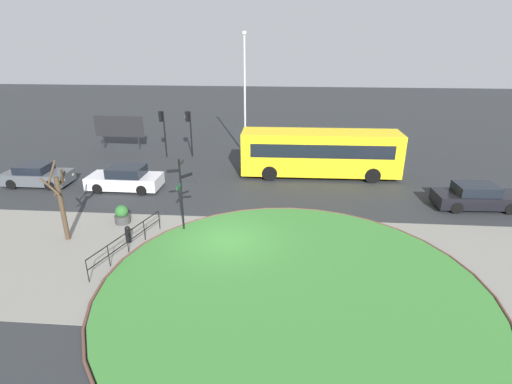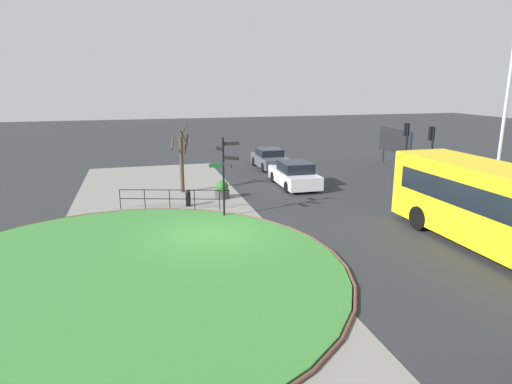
# 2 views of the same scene
# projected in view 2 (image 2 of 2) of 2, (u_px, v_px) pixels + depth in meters

# --- Properties ---
(ground) EXTENTS (120.00, 120.00, 0.00)m
(ground) POSITION_uv_depth(u_px,v_px,m) (211.00, 235.00, 17.59)
(ground) COLOR #282B2D
(sidewalk_paving) EXTENTS (32.00, 8.60, 0.02)m
(sidewalk_paving) POSITION_uv_depth(u_px,v_px,m) (168.00, 239.00, 17.16)
(sidewalk_paving) COLOR gray
(sidewalk_paving) RESTS_ON ground
(grass_island) EXTENTS (14.47, 14.47, 0.10)m
(grass_island) POSITION_uv_depth(u_px,v_px,m) (120.00, 274.00, 13.90)
(grass_island) COLOR #387A33
(grass_island) RESTS_ON ground
(grass_kerb_ring) EXTENTS (14.78, 14.78, 0.11)m
(grass_kerb_ring) POSITION_uv_depth(u_px,v_px,m) (120.00, 274.00, 13.90)
(grass_kerb_ring) COLOR brown
(grass_kerb_ring) RESTS_ON ground
(signpost_directional) EXTENTS (1.22, 1.37, 3.66)m
(signpost_directional) POSITION_uv_depth(u_px,v_px,m) (224.00, 170.00, 19.44)
(signpost_directional) COLOR black
(signpost_directional) RESTS_ON ground
(bollard_foreground) EXTENTS (0.25, 0.25, 0.82)m
(bollard_foreground) POSITION_uv_depth(u_px,v_px,m) (188.00, 198.00, 21.64)
(bollard_foreground) COLOR black
(bollard_foreground) RESTS_ON ground
(railing_grass_edge) EXTENTS (1.40, 4.64, 0.99)m
(railing_grass_edge) POSITION_uv_depth(u_px,v_px,m) (169.00, 197.00, 21.01)
(railing_grass_edge) COLOR black
(railing_grass_edge) RESTS_ON ground
(bus_yellow) EXTENTS (10.44, 2.67, 3.05)m
(bus_yellow) POSITION_uv_depth(u_px,v_px,m) (511.00, 212.00, 15.10)
(bus_yellow) COLOR yellow
(bus_yellow) RESTS_ON ground
(car_near_lane) EXTENTS (4.46, 2.01, 1.48)m
(car_near_lane) POSITION_uv_depth(u_px,v_px,m) (294.00, 175.00, 25.78)
(car_near_lane) COLOR silver
(car_near_lane) RESTS_ON ground
(car_trailing) EXTENTS (4.04, 1.90, 1.38)m
(car_trailing) POSITION_uv_depth(u_px,v_px,m) (270.00, 159.00, 31.36)
(car_trailing) COLOR #474C51
(car_trailing) RESTS_ON ground
(traffic_light_near) EXTENTS (0.48, 0.31, 3.57)m
(traffic_light_near) POSITION_uv_depth(u_px,v_px,m) (406.00, 139.00, 26.82)
(traffic_light_near) COLOR black
(traffic_light_near) RESTS_ON ground
(traffic_light_far) EXTENTS (0.49, 0.30, 3.53)m
(traffic_light_far) POSITION_uv_depth(u_px,v_px,m) (431.00, 143.00, 25.06)
(traffic_light_far) COLOR black
(traffic_light_far) RESTS_ON ground
(lamppost_tall) EXTENTS (0.32, 0.32, 9.20)m
(lamppost_tall) POSITION_uv_depth(u_px,v_px,m) (506.00, 106.00, 20.66)
(lamppost_tall) COLOR #B7B7BC
(lamppost_tall) RESTS_ON ground
(billboard_left) EXTENTS (4.21, 0.29, 2.77)m
(billboard_left) POSITION_uv_depth(u_px,v_px,m) (395.00, 141.00, 31.61)
(billboard_left) COLOR black
(billboard_left) RESTS_ON ground
(planter_near_signpost) EXTENTS (0.76, 0.76, 0.97)m
(planter_near_signpost) POSITION_uv_depth(u_px,v_px,m) (222.00, 190.00, 23.11)
(planter_near_signpost) COLOR #383838
(planter_near_signpost) RESTS_ON ground
(street_tree_bare) EXTENTS (0.98, 1.02, 3.79)m
(street_tree_bare) POSITION_uv_depth(u_px,v_px,m) (182.00, 159.00, 24.07)
(street_tree_bare) COLOR #423323
(street_tree_bare) RESTS_ON ground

